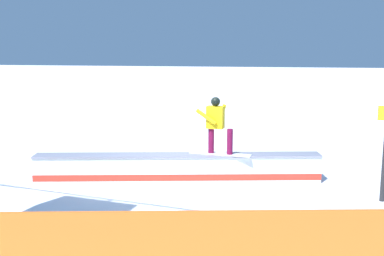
# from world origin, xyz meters

# --- Properties ---
(ground_plane) EXTENTS (120.00, 120.00, 0.00)m
(ground_plane) POSITION_xyz_m (0.00, 0.00, 0.00)
(ground_plane) COLOR white
(grind_box) EXTENTS (6.83, 1.77, 0.69)m
(grind_box) POSITION_xyz_m (0.00, 0.00, 0.31)
(grind_box) COLOR white
(grind_box) RESTS_ON ground_plane
(snowboarder) EXTENTS (1.51, 0.52, 1.37)m
(snowboarder) POSITION_xyz_m (-0.91, -0.21, 1.42)
(snowboarder) COLOR white
(snowboarder) RESTS_ON grind_box
(safety_fence) EXTENTS (7.91, 1.58, 1.06)m
(safety_fence) POSITION_xyz_m (0.00, 4.98, 0.53)
(safety_fence) COLOR orange
(safety_fence) RESTS_ON ground_plane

